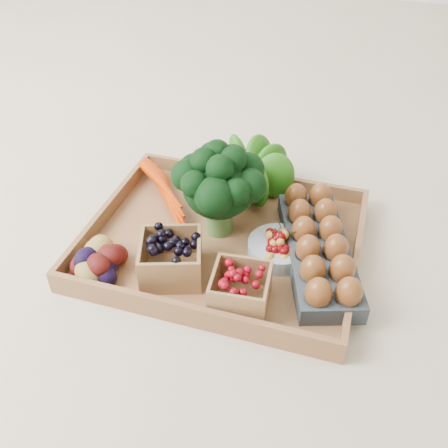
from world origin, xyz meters
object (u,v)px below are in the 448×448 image
(tray, at_px, (224,243))
(cherry_bowl, at_px, (279,249))
(broccoli, at_px, (219,203))
(egg_carton, at_px, (317,252))

(tray, distance_m, cherry_bowl, 0.12)
(broccoli, bearing_deg, cherry_bowl, -16.00)
(cherry_bowl, relative_size, egg_carton, 0.37)
(cherry_bowl, bearing_deg, broccoli, 164.00)
(tray, height_order, cherry_bowl, cherry_bowl)
(cherry_bowl, bearing_deg, tray, 175.28)
(tray, distance_m, broccoli, 0.09)
(broccoli, relative_size, egg_carton, 0.55)
(tray, bearing_deg, cherry_bowl, -4.72)
(tray, bearing_deg, egg_carton, 0.06)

